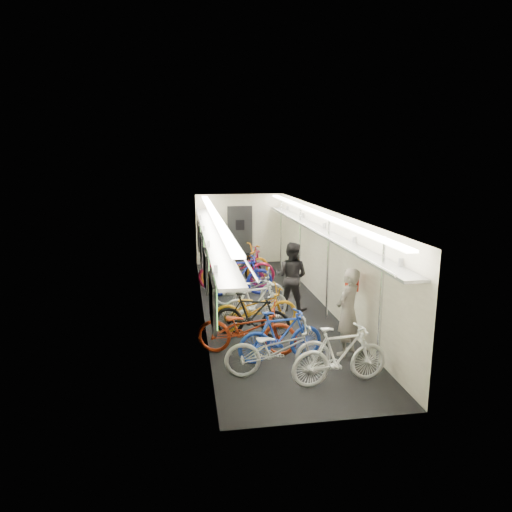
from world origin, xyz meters
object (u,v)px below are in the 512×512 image
object	(u,v)px
passenger_mid	(291,276)
bicycle_0	(278,349)
backpack	(352,281)
passenger_near	(348,312)
bicycle_1	(281,336)

from	to	relation	value
passenger_mid	bicycle_0	bearing A→B (deg)	105.98
backpack	passenger_mid	bearing A→B (deg)	131.37
bicycle_0	passenger_mid	world-z (taller)	passenger_mid
passenger_near	passenger_mid	distance (m)	2.69
bicycle_1	backpack	size ratio (longest dim) A/B	4.19
bicycle_0	backpack	xyz separation A→B (m)	(1.68, 1.13, 0.81)
bicycle_1	backpack	distance (m)	1.81
bicycle_1	passenger_near	distance (m)	1.33
passenger_mid	backpack	distance (m)	2.33
bicycle_1	passenger_mid	size ratio (longest dim) A/B	0.96
bicycle_0	bicycle_1	world-z (taller)	bicycle_1
bicycle_0	passenger_near	distance (m)	1.63
bicycle_1	backpack	bearing A→B (deg)	-77.07
bicycle_1	passenger_mid	xyz separation A→B (m)	(0.84, 2.76, 0.35)
bicycle_1	passenger_mid	distance (m)	2.91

